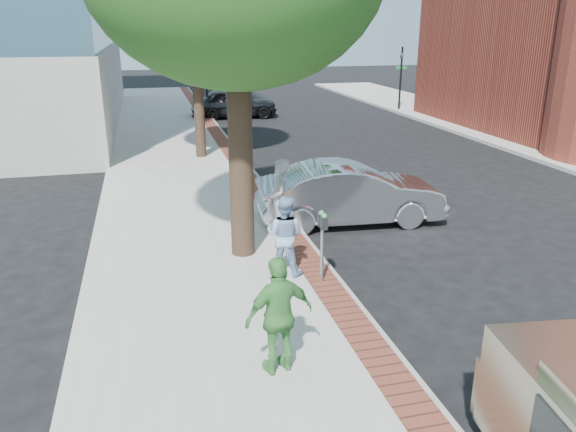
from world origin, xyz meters
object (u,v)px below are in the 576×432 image
object	(u,v)px
person_green	(279,316)
bg_car	(234,103)
person_gray	(280,201)
parking_meter	(322,232)
sedan_silver	(350,194)
person_officer	(285,235)

from	to	relation	value
person_green	bg_car	bearing A→B (deg)	-110.91
person_gray	person_green	size ratio (longest dim) A/B	1.10
parking_meter	bg_car	xyz separation A→B (m)	(1.77, 22.07, -0.39)
person_green	parking_meter	bearing A→B (deg)	-132.30
parking_meter	person_green	xyz separation A→B (m)	(-1.52, -2.74, -0.15)
person_gray	sedan_silver	distance (m)	2.56
sedan_silver	person_officer	bearing A→B (deg)	144.42
sedan_silver	bg_car	distance (m)	18.47
person_gray	bg_car	size ratio (longest dim) A/B	0.41
person_gray	person_officer	xyz separation A→B (m)	(-0.32, -1.74, -0.17)
person_green	person_officer	bearing A→B (deg)	-118.59
person_officer	sedan_silver	bearing A→B (deg)	-94.61
person_officer	bg_car	bearing A→B (deg)	-60.93
person_officer	bg_car	size ratio (longest dim) A/B	0.34
parking_meter	bg_car	world-z (taller)	bg_car
parking_meter	sedan_silver	bearing A→B (deg)	62.07
parking_meter	person_gray	xyz separation A→B (m)	(-0.29, 2.35, -0.06)
person_green	bg_car	size ratio (longest dim) A/B	0.38
person_green	sedan_silver	size ratio (longest dim) A/B	0.37
person_officer	sedan_silver	distance (m)	3.92
person_officer	bg_car	xyz separation A→B (m)	(2.38, 21.46, -0.15)
person_gray	person_green	bearing A→B (deg)	-6.40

